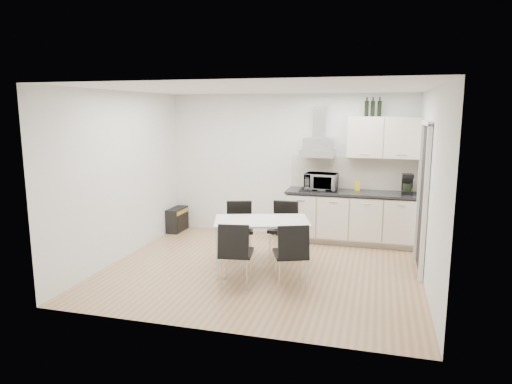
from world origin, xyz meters
TOP-DOWN VIEW (x-y plane):
  - ground at (0.00, 0.00)m, footprint 4.50×4.50m
  - wall_back at (0.00, 2.00)m, footprint 4.50×0.10m
  - wall_front at (0.00, -2.00)m, footprint 4.50×0.10m
  - wall_left at (-2.25, 0.00)m, footprint 0.10×4.00m
  - wall_right at (2.25, 0.00)m, footprint 0.10×4.00m
  - ceiling at (0.00, 0.00)m, footprint 4.50×4.50m
  - doorway at (2.21, 0.55)m, footprint 0.08×1.04m
  - kitchenette at (1.19, 1.73)m, footprint 2.22×0.64m
  - dining_table at (0.00, -0.04)m, footprint 1.50×1.12m
  - chair_far_left at (-0.48, 0.42)m, footprint 0.57×0.61m
  - chair_far_right at (0.18, 0.61)m, footprint 0.45×0.51m
  - chair_near_left at (-0.17, -0.71)m, footprint 0.50×0.56m
  - chair_near_right at (0.53, -0.57)m, footprint 0.59×0.63m
  - guitar_amp at (-2.12, 1.65)m, footprint 0.25×0.55m
  - floor_speaker at (-0.17, 1.90)m, footprint 0.25×0.24m

SIDE VIEW (x-z plane):
  - ground at x=0.00m, z-range 0.00..0.00m
  - floor_speaker at x=-0.17m, z-range 0.00..0.34m
  - guitar_amp at x=-2.12m, z-range 0.00..0.45m
  - chair_far_left at x=-0.48m, z-range 0.00..0.88m
  - chair_far_right at x=0.18m, z-range 0.00..0.88m
  - chair_near_left at x=-0.17m, z-range 0.00..0.88m
  - chair_near_right at x=0.53m, z-range 0.00..0.88m
  - dining_table at x=0.00m, z-range 0.29..1.04m
  - kitchenette at x=1.19m, z-range -0.43..2.09m
  - doorway at x=2.21m, z-range 0.00..2.10m
  - wall_back at x=0.00m, z-range 0.00..2.60m
  - wall_front at x=0.00m, z-range 0.00..2.60m
  - wall_left at x=-2.25m, z-range 0.00..2.60m
  - wall_right at x=2.25m, z-range 0.00..2.60m
  - ceiling at x=0.00m, z-range 2.60..2.60m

